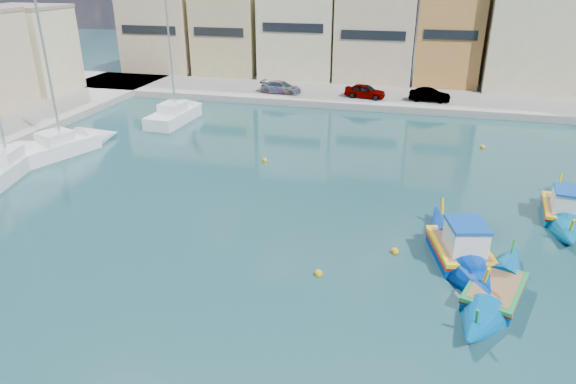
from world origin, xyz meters
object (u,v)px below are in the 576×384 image
at_px(luzzu_blue_south, 494,293).
at_px(yacht_midnorth, 78,142).
at_px(luzzu_turquoise_cabin, 563,212).
at_px(yacht_north, 184,112).
at_px(yacht_mid, 21,158).
at_px(church_block, 544,4).
at_px(luzzu_blue_cabin, 460,252).

bearing_deg(luzzu_blue_south, yacht_midnorth, 155.93).
relative_size(luzzu_turquoise_cabin, yacht_north, 0.77).
xyz_separation_m(luzzu_turquoise_cabin, yacht_north, (-26.78, 12.87, 0.11)).
height_order(yacht_midnorth, yacht_mid, yacht_midnorth).
relative_size(yacht_north, yacht_midnorth, 1.00).
distance_m(luzzu_turquoise_cabin, yacht_mid, 32.15).
bearing_deg(yacht_north, luzzu_blue_south, -43.05).
bearing_deg(church_block, yacht_north, -149.46).
distance_m(luzzu_blue_cabin, yacht_north, 28.29).
height_order(luzzu_blue_cabin, yacht_mid, yacht_mid).
xyz_separation_m(yacht_north, yacht_mid, (-5.38, -13.02, -0.01)).
relative_size(church_block, yacht_mid, 1.78).
distance_m(church_block, yacht_midnorth, 43.93).
bearing_deg(yacht_midnorth, church_block, 38.88).
bearing_deg(yacht_north, luzzu_turquoise_cabin, -25.66).
xyz_separation_m(church_block, yacht_north, (-30.00, -17.70, -7.98)).
bearing_deg(luzzu_blue_cabin, yacht_mid, 168.64).
bearing_deg(luzzu_blue_south, luzzu_turquoise_cabin, 63.38).
height_order(church_block, yacht_mid, church_block).
height_order(luzzu_blue_south, yacht_midnorth, yacht_midnorth).
distance_m(church_block, luzzu_blue_south, 40.37).
bearing_deg(yacht_north, yacht_mid, -112.43).
distance_m(luzzu_blue_south, yacht_north, 30.97).
height_order(yacht_north, yacht_midnorth, yacht_midnorth).
bearing_deg(luzzu_turquoise_cabin, yacht_mid, -179.72).
relative_size(yacht_north, yacht_mid, 1.02).
distance_m(luzzu_blue_cabin, yacht_mid, 27.39).
bearing_deg(yacht_midnorth, luzzu_blue_cabin, -19.74).
xyz_separation_m(luzzu_blue_cabin, yacht_midnorth, (-25.10, 9.01, 0.06)).
xyz_separation_m(luzzu_turquoise_cabin, luzzu_blue_cabin, (-5.30, -5.55, 0.05)).
bearing_deg(luzzu_turquoise_cabin, church_block, 83.97).
relative_size(luzzu_turquoise_cabin, yacht_mid, 0.78).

